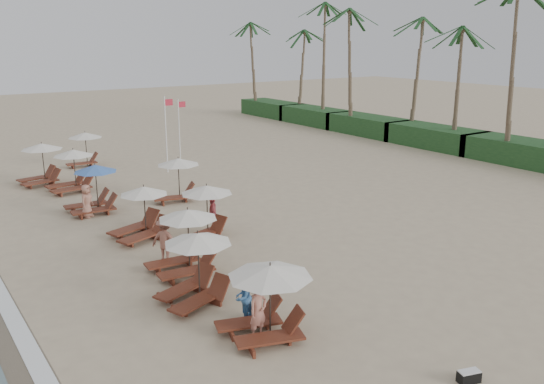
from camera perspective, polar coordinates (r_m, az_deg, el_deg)
ground at (r=21.58m, az=7.89°, el=-7.53°), size 160.00×160.00×0.00m
shrub_hedge at (r=46.57m, az=16.07°, el=5.32°), size 3.20×53.00×1.60m
palm_row at (r=46.50m, az=15.96°, el=16.61°), size 7.00×52.00×12.30m
lounger_station_0 at (r=16.31m, az=-0.82°, el=-10.78°), size 2.71×2.44×2.14m
lounger_station_1 at (r=18.55m, az=-8.01°, el=-7.68°), size 2.61×2.45×2.30m
lounger_station_2 at (r=20.83m, az=-8.99°, el=-5.21°), size 2.61×2.16×2.36m
lounger_station_3 at (r=24.81m, az=-13.23°, el=-2.38°), size 2.67×2.65×2.23m
lounger_station_4 at (r=29.04m, az=-17.66°, el=0.02°), size 2.61×2.09×2.36m
lounger_station_5 at (r=33.50m, az=-19.61°, el=1.80°), size 2.72×2.20×2.33m
lounger_station_6 at (r=35.77m, az=-22.31°, el=2.55°), size 2.73×2.35×2.40m
inland_station_0 at (r=24.32m, az=-6.76°, el=-1.39°), size 2.69×2.24×2.22m
inland_station_1 at (r=30.01m, az=-9.59°, el=1.54°), size 2.82×2.24×2.22m
inland_station_2 at (r=39.89m, az=-18.36°, el=4.42°), size 2.69×2.24×2.22m
beachgoer_near at (r=16.38m, az=-1.41°, el=-11.84°), size 0.67×0.51×1.67m
beachgoer_mid_a at (r=17.42m, az=-2.97°, el=-10.48°), size 0.91×0.85×1.48m
beachgoer_mid_b at (r=21.87m, az=-10.62°, el=-4.77°), size 1.25×1.36×1.84m
beachgoer_far_a at (r=25.21m, az=-5.96°, el=-2.19°), size 0.80×1.00×1.59m
beachgoer_far_b at (r=28.38m, az=-18.08°, el=-0.86°), size 0.93×0.92×1.61m
duffel_bag at (r=15.63m, az=19.13°, el=-17.05°), size 0.62×0.43×0.31m
flag_pole_near at (r=36.45m, az=-10.54°, el=6.04°), size 0.60×0.08×4.83m
flag_pole_far at (r=40.52m, az=-9.25°, el=6.56°), size 0.60×0.08×4.24m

